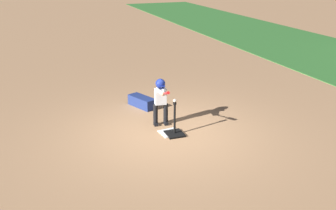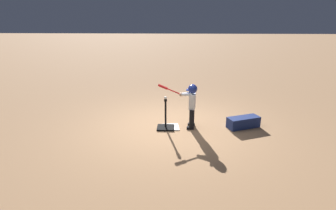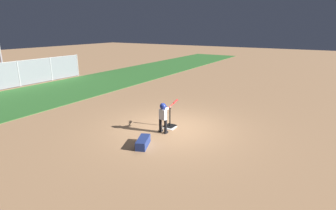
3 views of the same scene
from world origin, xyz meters
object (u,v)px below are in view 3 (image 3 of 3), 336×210
Objects in this scene: batter_child at (164,114)px; equipment_bag at (143,142)px; bleachers_far_right at (9,76)px; batting_tee at (170,124)px; baseball at (170,107)px.

equipment_bag is at bearing -177.30° from batter_child.
bleachers_far_right reaches higher than equipment_bag.
batter_child is at bearing -19.98° from equipment_bag.
batter_child reaches higher than batting_tee.
batter_child reaches higher than equipment_bag.
batting_tee is 0.71m from baseball.
bleachers_far_right reaches higher than batter_child.
batting_tee is at bearing 116.57° from baseball.
bleachers_far_right reaches higher than baseball.
baseball is (0.63, 0.11, 0.09)m from batter_child.
equipment_bag is at bearing -102.81° from bleachers_far_right.
bleachers_far_right is at bearing 54.51° from equipment_bag.
equipment_bag is at bearing -175.12° from batting_tee.
batting_tee is 0.68× the size of batter_child.
bleachers_far_right is (1.75, 13.66, -0.13)m from batter_child.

